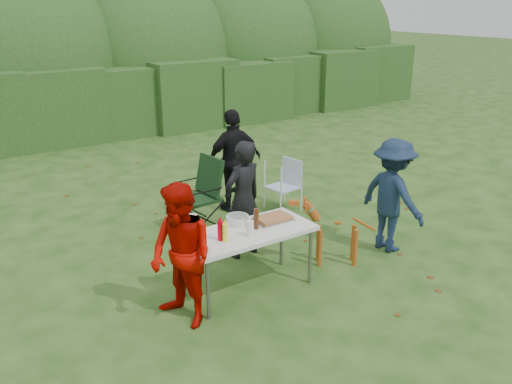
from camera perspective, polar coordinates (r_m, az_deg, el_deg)
ground at (r=6.33m, az=-0.78°, el=-10.40°), size 80.00×80.00×0.00m
hedge_row at (r=13.14m, az=-20.59°, el=8.33°), size 22.00×1.40×1.70m
shrub_backdrop at (r=14.58m, az=-22.56°, el=12.11°), size 20.00×2.60×3.20m
folding_table at (r=6.06m, az=-0.85°, el=-4.54°), size 1.50×0.70×0.74m
person_cook at (r=6.86m, az=-1.35°, el=-0.81°), size 0.61×0.45×1.54m
person_red_jacket at (r=5.49m, az=-7.84°, el=-6.71°), size 0.72×0.84×1.50m
person_black_puffy at (r=8.40m, az=-2.35°, el=3.32°), size 0.96×0.44×1.60m
child at (r=7.26m, az=14.16°, el=-0.35°), size 0.58×0.99×1.51m
dog at (r=6.85m, az=8.55°, el=-4.24°), size 0.93×0.78×0.84m
camping_chair at (r=7.80m, az=-6.32°, el=-0.26°), size 0.71×0.71×1.05m
lawn_chair at (r=8.53m, az=2.85°, el=0.74°), size 0.54×0.54×0.81m
food_tray at (r=6.29m, az=1.79°, el=-2.97°), size 0.45×0.30×0.02m
focaccia_bread at (r=6.28m, az=1.79°, el=-2.73°), size 0.40×0.26×0.04m
mustard_bottle at (r=5.75m, az=-3.24°, el=-4.31°), size 0.06×0.06×0.20m
ketchup_bottle at (r=5.78m, az=-3.78°, el=-4.08°), size 0.06×0.06×0.22m
beer_bottle at (r=6.04m, az=0.02°, el=-2.84°), size 0.06×0.06×0.24m
paper_towel_roll at (r=5.86m, az=-6.78°, el=-3.62°), size 0.12×0.12×0.26m
cup_stack at (r=5.86m, az=-0.64°, el=-3.89°), size 0.08×0.08×0.18m
pasta_bowl at (r=6.20m, az=-1.97°, el=-2.94°), size 0.26×0.26×0.10m
plate_stack at (r=5.64m, az=-5.47°, el=-5.70°), size 0.24×0.24×0.05m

